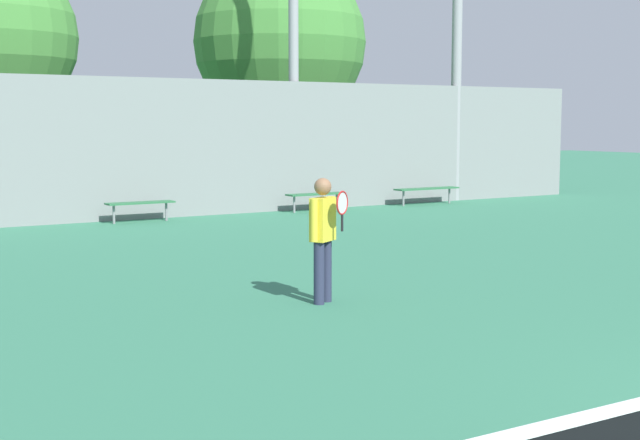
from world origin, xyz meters
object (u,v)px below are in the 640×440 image
at_px(tree_green_tall, 280,42).
at_px(bench_courtside_near, 427,189).
at_px(bench_by_gate, 316,195).
at_px(light_pole_far_right, 457,41).
at_px(bench_adjacent_court, 140,204).
at_px(tennis_player, 323,232).

bearing_deg(tree_green_tall, bench_courtside_near, -70.21).
distance_m(bench_by_gate, tree_green_tall, 7.11).
distance_m(bench_courtside_near, light_pole_far_right, 4.67).
bearing_deg(bench_by_gate, bench_courtside_near, -0.00).
distance_m(light_pole_far_right, tree_green_tall, 5.71).
relative_size(bench_courtside_near, light_pole_far_right, 0.25).
bearing_deg(bench_adjacent_court, light_pole_far_right, 4.04).
height_order(tennis_player, bench_by_gate, tennis_player).
xyz_separation_m(bench_by_gate, light_pole_far_right, (5.37, 0.72, 4.31)).
height_order(bench_courtside_near, tree_green_tall, tree_green_tall).
distance_m(bench_adjacent_court, bench_by_gate, 4.85).
bearing_deg(bench_by_gate, bench_adjacent_court, 180.00).
bearing_deg(tennis_player, bench_by_gate, 28.57).
relative_size(tennis_player, bench_by_gate, 0.99).
height_order(bench_by_gate, light_pole_far_right, light_pole_far_right).
bearing_deg(bench_adjacent_court, tennis_player, -97.37).
xyz_separation_m(light_pole_far_right, tree_green_tall, (-3.52, 4.50, 0.15)).
bearing_deg(light_pole_far_right, bench_courtside_near, -156.21).
distance_m(bench_courtside_near, tree_green_tall, 7.12).
height_order(tennis_player, tree_green_tall, tree_green_tall).
relative_size(tennis_player, bench_courtside_near, 0.78).
relative_size(bench_adjacent_court, bench_by_gate, 0.98).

